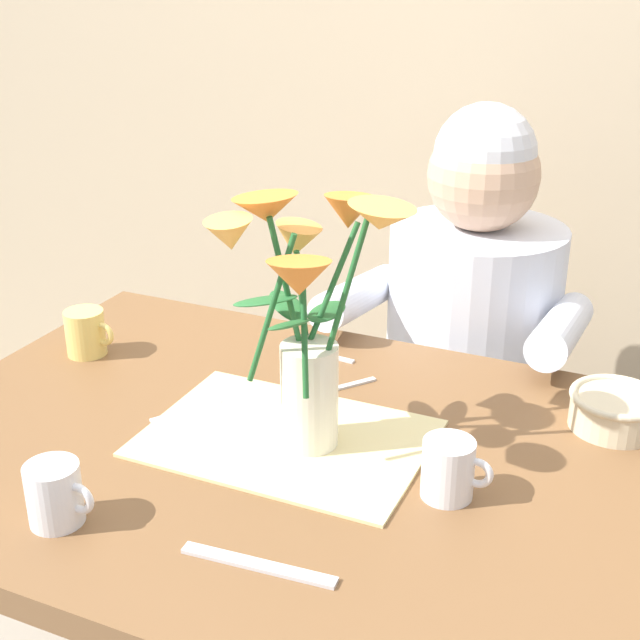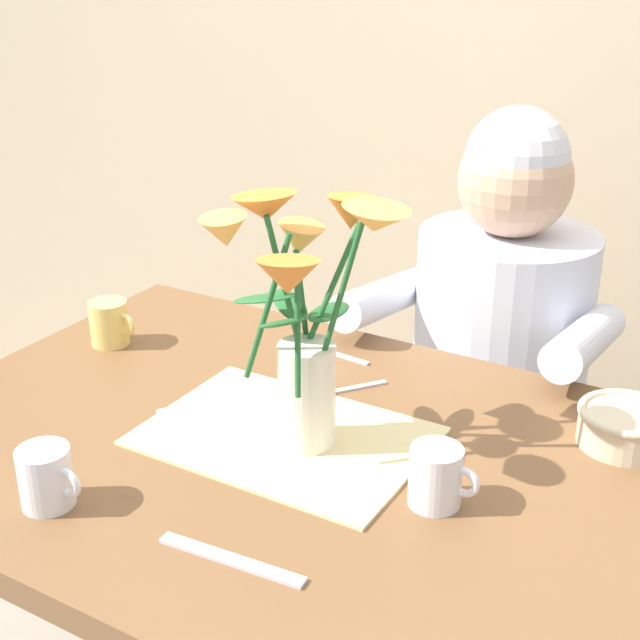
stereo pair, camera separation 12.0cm
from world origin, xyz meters
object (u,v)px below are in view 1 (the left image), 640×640
object	(u,v)px
dinner_knife	(258,565)
tea_cup	(449,469)
flower_vase	(307,306)
ceramic_bowl	(615,409)
seated_person	(467,386)
ceramic_mug	(86,333)
coffee_cup	(55,494)

from	to	relation	value
dinner_knife	tea_cup	xyz separation A→B (m)	(0.16, 0.23, 0.04)
flower_vase	ceramic_bowl	bearing A→B (deg)	30.74
flower_vase	tea_cup	xyz separation A→B (m)	(0.22, -0.04, -0.18)
seated_person	tea_cup	distance (m)	0.69
flower_vase	ceramic_bowl	distance (m)	0.49
flower_vase	ceramic_mug	xyz separation A→B (m)	(-0.48, 0.12, -0.18)
seated_person	ceramic_bowl	bearing A→B (deg)	-47.85
ceramic_bowl	dinner_knife	bearing A→B (deg)	-123.91
seated_person	tea_cup	bearing A→B (deg)	-75.51
dinner_knife	coffee_cup	distance (m)	0.27
dinner_knife	ceramic_mug	distance (m)	0.66
flower_vase	dinner_knife	bearing A→B (deg)	-77.48
ceramic_bowl	ceramic_mug	size ratio (longest dim) A/B	1.46
ceramic_mug	coffee_cup	bearing A→B (deg)	-56.42
ceramic_bowl	dinner_knife	distance (m)	0.59
seated_person	coffee_cup	xyz separation A→B (m)	(-0.29, -0.89, 0.22)
seated_person	coffee_cup	distance (m)	0.96
tea_cup	flower_vase	bearing A→B (deg)	170.47
seated_person	flower_vase	bearing A→B (deg)	-95.01
dinner_knife	tea_cup	size ratio (longest dim) A/B	2.04
flower_vase	coffee_cup	world-z (taller)	flower_vase
flower_vase	ceramic_bowl	xyz separation A→B (m)	(0.39, 0.23, -0.19)
ceramic_mug	tea_cup	size ratio (longest dim) A/B	1.00
dinner_knife	tea_cup	bearing A→B (deg)	50.65
dinner_knife	ceramic_mug	bearing A→B (deg)	140.28
tea_cup	ceramic_bowl	bearing A→B (deg)	57.09
seated_person	dinner_knife	xyz separation A→B (m)	(-0.02, -0.87, 0.18)
ceramic_bowl	coffee_cup	size ratio (longest dim) A/B	1.46
ceramic_bowl	ceramic_mug	bearing A→B (deg)	-172.59
dinner_knife	coffee_cup	xyz separation A→B (m)	(-0.27, -0.02, 0.04)
ceramic_bowl	ceramic_mug	world-z (taller)	ceramic_mug
seated_person	dinner_knife	world-z (taller)	seated_person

